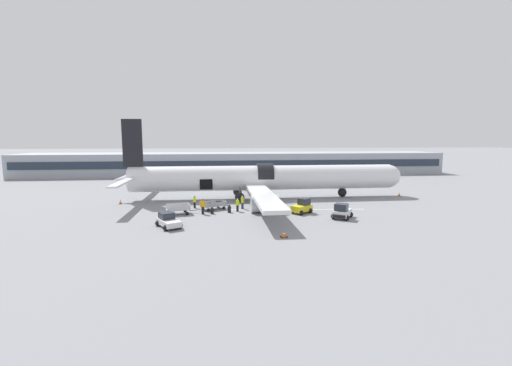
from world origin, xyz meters
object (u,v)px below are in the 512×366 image
(ground_crew_driver, at_px, (195,201))
(baggage_cart_queued, at_px, (179,209))
(baggage_tug_lead, at_px, (168,221))
(ground_crew_loader_a, at_px, (203,206))
(suitcase_on_tarmac_upright, at_px, (212,211))
(airplane, at_px, (261,179))
(baggage_cart_loading, at_px, (214,205))
(baggage_tug_rear, at_px, (342,212))
(baggage_tug_mid, at_px, (302,207))
(ground_crew_supervisor, at_px, (242,202))
(ground_crew_loader_b, at_px, (237,205))
(suitcase_on_tarmac_spare, at_px, (229,209))

(ground_crew_driver, bearing_deg, baggage_cart_queued, -115.13)
(baggage_tug_lead, distance_m, ground_crew_loader_a, 6.15)
(baggage_cart_queued, distance_m, suitcase_on_tarmac_upright, 3.73)
(airplane, height_order, baggage_cart_queued, airplane)
(baggage_cart_loading, relative_size, ground_crew_loader_a, 2.13)
(airplane, relative_size, ground_crew_driver, 26.21)
(baggage_cart_loading, bearing_deg, baggage_tug_rear, -24.42)
(ground_crew_loader_a, bearing_deg, baggage_tug_mid, -3.83)
(airplane, height_order, suitcase_on_tarmac_upright, airplane)
(airplane, height_order, baggage_tug_lead, airplane)
(baggage_tug_rear, relative_size, suitcase_on_tarmac_upright, 3.94)
(baggage_tug_rear, distance_m, ground_crew_loader_a, 15.30)
(baggage_tug_rear, bearing_deg, baggage_tug_mid, 140.07)
(ground_crew_supervisor, xyz_separation_m, suitcase_on_tarmac_upright, (-3.62, -2.41, -0.51))
(airplane, bearing_deg, ground_crew_loader_a, -129.71)
(baggage_tug_lead, relative_size, ground_crew_loader_a, 1.98)
(baggage_cart_queued, height_order, ground_crew_supervisor, ground_crew_supervisor)
(baggage_tug_mid, height_order, baggage_tug_rear, baggage_tug_mid)
(baggage_cart_queued, height_order, ground_crew_driver, ground_crew_driver)
(airplane, height_order, ground_crew_supervisor, airplane)
(ground_crew_loader_b, height_order, suitcase_on_tarmac_spare, ground_crew_loader_b)
(baggage_tug_rear, bearing_deg, ground_crew_supervisor, 149.04)
(suitcase_on_tarmac_upright, bearing_deg, suitcase_on_tarmac_spare, 14.76)
(baggage_cart_loading, bearing_deg, baggage_tug_mid, -17.65)
(baggage_tug_mid, distance_m, baggage_cart_queued, 13.97)
(baggage_tug_mid, bearing_deg, baggage_tug_rear, -39.93)
(baggage_tug_lead, bearing_deg, baggage_tug_rear, 4.97)
(baggage_tug_mid, distance_m, ground_crew_supervisor, 7.30)
(baggage_tug_lead, relative_size, baggage_tug_mid, 1.28)
(suitcase_on_tarmac_spare, bearing_deg, ground_crew_driver, 143.10)
(baggage_cart_queued, bearing_deg, suitcase_on_tarmac_upright, -5.01)
(baggage_cart_loading, distance_m, ground_crew_driver, 2.60)
(airplane, height_order, baggage_tug_mid, airplane)
(ground_crew_loader_b, bearing_deg, suitcase_on_tarmac_spare, -151.80)
(baggage_tug_mid, relative_size, baggage_cart_queued, 0.77)
(baggage_cart_loading, height_order, ground_crew_supervisor, ground_crew_supervisor)
(baggage_tug_lead, bearing_deg, baggage_tug_mid, 17.57)
(baggage_cart_loading, xyz_separation_m, suitcase_on_tarmac_spare, (1.79, -1.98, -0.12))
(baggage_tug_lead, distance_m, suitcase_on_tarmac_spare, 8.39)
(ground_crew_supervisor, xyz_separation_m, suitcase_on_tarmac_spare, (-1.66, -1.90, -0.47))
(airplane, height_order, ground_crew_driver, airplane)
(baggage_tug_lead, height_order, ground_crew_supervisor, ground_crew_supervisor)
(ground_crew_loader_a, height_order, ground_crew_supervisor, ground_crew_loader_a)
(ground_crew_loader_a, relative_size, ground_crew_supervisor, 1.11)
(baggage_tug_lead, xyz_separation_m, ground_crew_driver, (1.97, 8.86, 0.20))
(suitcase_on_tarmac_spare, bearing_deg, baggage_tug_mid, -8.38)
(ground_crew_supervisor, relative_size, suitcase_on_tarmac_spare, 1.90)
(ground_crew_driver, distance_m, ground_crew_supervisor, 5.91)
(baggage_cart_queued, relative_size, ground_crew_supervisor, 2.21)
(baggage_tug_mid, xyz_separation_m, ground_crew_loader_b, (-7.29, 1.74, 0.12))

